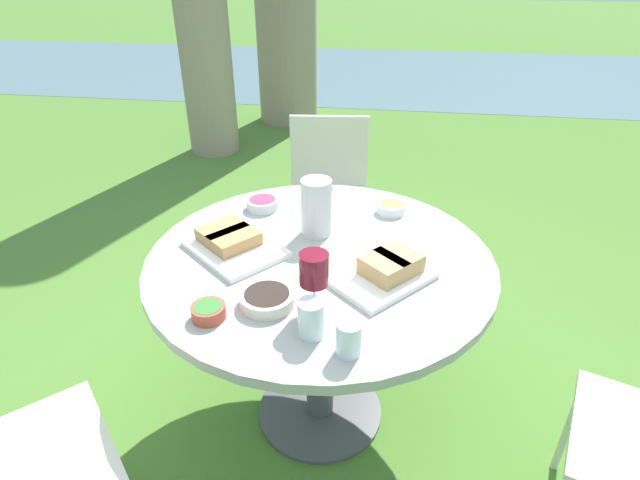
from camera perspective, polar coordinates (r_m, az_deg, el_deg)
ground_plane at (r=2.22m, az=0.00°, el=-18.95°), size 40.00×40.00×0.00m
river_strip at (r=8.23m, az=7.21°, el=18.41°), size 40.00×4.11×0.01m
dining_table at (r=1.78m, az=0.00°, el=-5.20°), size 1.18×1.18×0.78m
chair_far_back at (r=2.84m, az=0.95°, el=6.29°), size 0.48×0.46×0.89m
water_pitcher at (r=1.79m, az=-0.41°, el=3.76°), size 0.12×0.11×0.21m
wine_glass at (r=1.38m, az=-0.69°, el=-3.51°), size 0.08×0.08×0.19m
platter_bread_main at (r=1.76m, az=-10.07°, el=-0.25°), size 0.41×0.40×0.07m
platter_charcuterie at (r=1.58m, az=7.71°, el=-3.47°), size 0.36×0.36×0.08m
bowl_fries at (r=1.99m, az=8.10°, el=3.71°), size 0.11×0.11×0.04m
bowl_salad at (r=1.46m, az=-12.63°, el=-7.93°), size 0.10×0.10×0.04m
bowl_olives at (r=1.48m, az=-6.07°, el=-6.62°), size 0.16×0.16×0.04m
bowl_dip_red at (r=2.02m, az=-6.60°, el=4.20°), size 0.13×0.13×0.04m
cup_water_near at (r=1.34m, az=-1.03°, el=-9.00°), size 0.07×0.07×0.11m
cup_water_far at (r=1.30m, az=3.30°, el=-11.15°), size 0.07×0.07×0.10m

